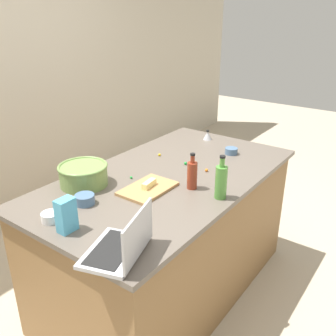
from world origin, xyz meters
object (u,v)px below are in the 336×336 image
object	(u,v)px
butter_stick_left	(149,184)
ramekin_wide	(51,217)
laptop	(122,246)
bottle_soy	(192,175)
ramekin_medium	(231,151)
mixing_bowl_large	(83,174)
bottle_olive	(221,181)
ramekin_small	(85,199)
candy_bag	(66,215)
cutting_board	(148,189)
kitchen_timer	(208,135)

from	to	relation	value
butter_stick_left	ramekin_wide	distance (m)	0.59
laptop	bottle_soy	size ratio (longest dim) A/B	1.64
ramekin_wide	ramekin_medium	bearing A→B (deg)	-11.99
mixing_bowl_large	bottle_olive	distance (m)	0.82
ramekin_small	candy_bag	world-z (taller)	candy_bag
mixing_bowl_large	bottle_soy	size ratio (longest dim) A/B	1.34
bottle_soy	ramekin_wide	world-z (taller)	bottle_soy
butter_stick_left	ramekin_wide	world-z (taller)	butter_stick_left
bottle_olive	cutting_board	distance (m)	0.43
mixing_bowl_large	bottle_soy	distance (m)	0.65
bottle_olive	bottle_soy	bearing A→B (deg)	87.70
mixing_bowl_large	ramekin_small	size ratio (longest dim) A/B	2.74
ramekin_wide	ramekin_small	bearing A→B (deg)	-0.50
bottle_soy	candy_bag	size ratio (longest dim) A/B	1.30
kitchen_timer	mixing_bowl_large	bearing A→B (deg)	171.83
ramekin_small	kitchen_timer	xyz separation A→B (m)	(1.33, 0.02, 0.01)
ramekin_small	candy_bag	bearing A→B (deg)	-149.64
ramekin_small	ramekin_wide	distance (m)	0.22
ramekin_wide	kitchen_timer	distance (m)	1.56
kitchen_timer	candy_bag	size ratio (longest dim) A/B	0.45
mixing_bowl_large	bottle_olive	world-z (taller)	bottle_olive
ramekin_wide	bottle_olive	bearing A→B (deg)	-37.86
candy_bag	cutting_board	bearing A→B (deg)	-3.61
kitchen_timer	bottle_soy	bearing A→B (deg)	-155.13
mixing_bowl_large	cutting_board	xyz separation A→B (m)	(0.17, -0.36, -0.06)
mixing_bowl_large	candy_bag	bearing A→B (deg)	-140.77
bottle_soy	candy_bag	bearing A→B (deg)	162.72
butter_stick_left	kitchen_timer	world-z (taller)	kitchen_timer
ramekin_medium	mixing_bowl_large	bearing A→B (deg)	154.30
bottle_olive	ramekin_small	world-z (taller)	bottle_olive
laptop	candy_bag	distance (m)	0.34
ramekin_medium	ramekin_wide	size ratio (longest dim) A/B	0.98
mixing_bowl_large	bottle_soy	bearing A→B (deg)	-58.04
laptop	bottle_olive	distance (m)	0.72
laptop	ramekin_wide	distance (m)	0.48
candy_bag	ramekin_medium	bearing A→B (deg)	-6.38
bottle_olive	butter_stick_left	size ratio (longest dim) A/B	2.31
bottle_olive	kitchen_timer	size ratio (longest dim) A/B	3.30
cutting_board	bottle_soy	bearing A→B (deg)	-48.12
bottle_olive	kitchen_timer	distance (m)	1.02
mixing_bowl_large	cutting_board	bearing A→B (deg)	-64.55
ramekin_medium	candy_bag	distance (m)	1.39
laptop	ramekin_wide	world-z (taller)	laptop
butter_stick_left	kitchen_timer	distance (m)	1.01
candy_bag	laptop	bearing A→B (deg)	-87.73
laptop	butter_stick_left	bearing A→B (deg)	28.55
mixing_bowl_large	cutting_board	distance (m)	0.40
bottle_olive	ramekin_medium	size ratio (longest dim) A/B	2.78
laptop	kitchen_timer	distance (m)	1.63
kitchen_timer	candy_bag	xyz separation A→B (m)	(-1.56, -0.15, 0.05)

